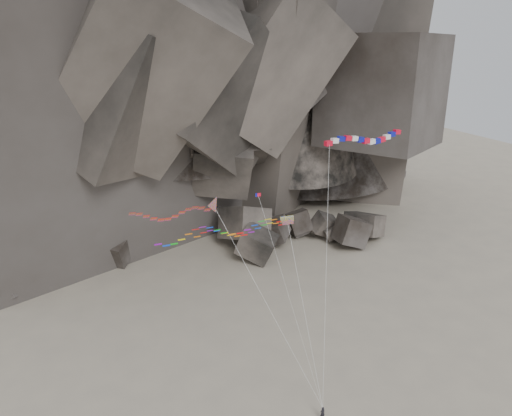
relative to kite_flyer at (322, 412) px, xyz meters
name	(u,v)px	position (x,y,z in m)	size (l,w,h in m)	color
ground	(293,380)	(0.14, 6.85, -0.90)	(260.00, 260.00, 0.00)	gray
headland	(142,13)	(0.14, 76.85, 41.10)	(110.00, 70.00, 84.00)	#5B514A
boulder_field	(263,238)	(12.20, 41.73, 1.40)	(71.01, 18.07, 9.58)	#47423F
kite_flyer	(322,412)	(0.00, 0.00, 0.00)	(0.63, 0.42, 1.80)	black
delta_kite	(169,213)	(-12.98, 9.16, 21.43)	(17.06, 9.68, 22.28)	red
banner_kite	(365,140)	(10.75, 10.87, 26.24)	(16.33, 11.89, 26.46)	red
parafoil_kite	(220,231)	(-8.98, 5.63, 20.23)	(15.70, 6.07, 20.30)	yellow
pennant_kite	(271,239)	(-2.73, 7.36, 17.61)	(3.71, 9.32, 21.62)	red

